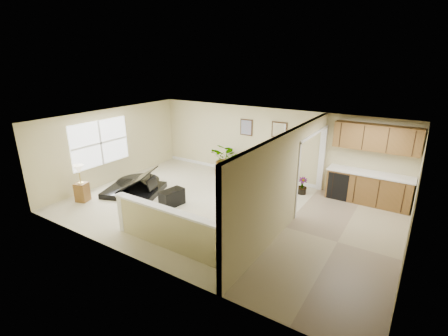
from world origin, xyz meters
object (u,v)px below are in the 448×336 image
Objects in this scene: piano at (136,172)px; piano_bench at (172,198)px; accent_table at (244,165)px; small_plant at (302,187)px; lamp_stand at (81,186)px; palm_plant at (227,160)px; loveseat at (266,173)px.

piano reaches higher than piano_bench.
piano_bench is 1.04× the size of accent_table.
small_plant is at bearing 44.76° from piano_bench.
small_plant is at bearing 37.03° from lamp_stand.
piano_bench is at bearing -135.24° from small_plant.
accent_table is 0.67m from palm_plant.
palm_plant is at bearing 176.43° from small_plant.
piano is at bearing 172.36° from piano_bench.
loveseat is 1.31× the size of palm_plant.
lamp_stand is (-3.09, -4.39, 0.04)m from accent_table.
palm_plant reaches higher than lamp_stand.
accent_table is at bearing 171.56° from small_plant.
accent_table is at bearing 14.01° from palm_plant.
palm_plant is at bearing -165.99° from accent_table.
lamp_stand reaches higher than loveseat.
piano_bench is 0.60× the size of palm_plant.
loveseat reaches higher than piano_bench.
loveseat is at bearing 164.85° from small_plant.
lamp_stand reaches higher than piano_bench.
piano is 5.30m from small_plant.
lamp_stand is at bearing -120.11° from palm_plant.
piano is at bearing -150.08° from small_plant.
lamp_stand reaches higher than small_plant.
piano reaches higher than loveseat.
lamp_stand is (-5.37, -4.05, 0.25)m from small_plant.
piano is at bearing -126.84° from loveseat.
palm_plant is (1.66, 2.82, -0.06)m from piano.
piano is 3.23× the size of piano_bench.
small_plant is (1.43, -0.39, -0.09)m from loveseat.
piano is at bearing 60.79° from lamp_stand.
small_plant is at bearing -8.44° from accent_table.
piano is 2.06× the size of lamp_stand.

